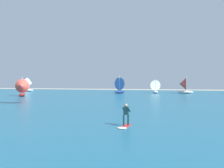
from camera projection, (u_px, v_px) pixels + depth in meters
ocean at (142, 98)px, 48.47m from camera, size 160.00×90.00×0.10m
kitesurfer at (125, 118)px, 17.04m from camera, size 0.81×2.01×1.67m
sailboat_anchored_offshore at (155, 86)px, 67.37m from camera, size 3.35×3.77×4.24m
sailboat_leading at (183, 85)px, 65.24m from camera, size 4.32×3.67×5.04m
sailboat_trailing at (121, 85)px, 66.41m from camera, size 4.07×4.56×5.10m
sailboat_heeled_over at (29, 85)px, 78.54m from camera, size 4.33×3.68×5.04m
sailboat_mid_left at (22, 87)px, 52.09m from camera, size 3.50×3.92×4.39m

